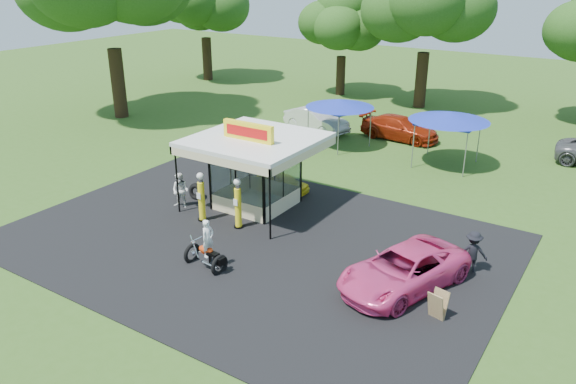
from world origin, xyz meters
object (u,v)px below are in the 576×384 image
object	(u,v)px
a_frame_sign	(438,305)
spectator_west	(181,191)
bg_car_a	(316,120)
gas_station_kiosk	(256,171)
spectator_east_a	(473,252)
gas_pump_left	(201,198)
motorcycle	(207,249)
kiosk_car	(282,182)
pink_sedan	(404,270)
tent_west	(340,104)
tent_east	(449,117)
bg_car_b	(400,128)
gas_pump_right	(238,205)

from	to	relation	value
a_frame_sign	spectator_west	xyz separation A→B (m)	(-13.10, 2.15, 0.35)
a_frame_sign	bg_car_a	xyz separation A→B (m)	(-14.33, 16.81, 0.30)
gas_station_kiosk	spectator_east_a	distance (m)	10.35
gas_pump_left	motorcycle	size ratio (longest dim) A/B	1.10
kiosk_car	spectator_east_a	bearing A→B (deg)	-105.36
pink_sedan	bg_car_a	world-z (taller)	bg_car_a
a_frame_sign	pink_sedan	world-z (taller)	pink_sedan
gas_pump_left	spectator_east_a	distance (m)	11.51
gas_pump_left	tent_west	world-z (taller)	tent_west
gas_station_kiosk	gas_pump_left	size ratio (longest dim) A/B	2.36
kiosk_car	tent_east	xyz separation A→B (m)	(5.54, 8.38, 2.33)
motorcycle	kiosk_car	size ratio (longest dim) A/B	0.74
bg_car_a	tent_west	distance (m)	3.96
pink_sedan	spectator_west	distance (m)	11.48
gas_station_kiosk	kiosk_car	world-z (taller)	gas_station_kiosk
bg_car_b	spectator_east_a	bearing A→B (deg)	-145.21
motorcycle	spectator_east_a	bearing A→B (deg)	36.97
gas_pump_right	kiosk_car	xyz separation A→B (m)	(-0.75, 4.56, -0.62)
motorcycle	tent_west	bearing A→B (deg)	106.61
bg_car_a	tent_west	xyz separation A→B (m)	(2.82, -2.04, 1.88)
spectator_east_a	tent_west	bearing A→B (deg)	-60.73
pink_sedan	gas_pump_left	bearing A→B (deg)	-163.65
motorcycle	a_frame_sign	xyz separation A→B (m)	(8.32, 1.53, -0.32)
gas_pump_left	tent_west	size ratio (longest dim) A/B	0.54
gas_pump_right	bg_car_a	world-z (taller)	gas_pump_right
gas_pump_right	bg_car_b	distance (m)	16.28
gas_pump_right	tent_west	world-z (taller)	tent_west
kiosk_car	pink_sedan	bearing A→B (deg)	-121.41
a_frame_sign	bg_car_a	bearing A→B (deg)	143.73
gas_pump_left	gas_station_kiosk	bearing A→B (deg)	68.59
gas_pump_right	bg_car_b	xyz separation A→B (m)	(0.66, 16.27, -0.35)
gas_station_kiosk	tent_west	xyz separation A→B (m)	(-1.28, 10.56, 0.90)
gas_pump_right	motorcycle	size ratio (longest dim) A/B	1.10
gas_station_kiosk	tent_west	bearing A→B (deg)	96.90
motorcycle	a_frame_sign	size ratio (longest dim) A/B	2.13
bg_car_b	tent_west	bearing A→B (deg)	144.59
gas_pump_right	tent_west	xyz separation A→B (m)	(-2.03, 12.92, 1.58)
gas_pump_left	bg_car_b	bearing A→B (deg)	81.59
gas_station_kiosk	motorcycle	distance (m)	6.12
gas_station_kiosk	bg_car_b	bearing A→B (deg)	84.22
spectator_west	gas_pump_right	bearing A→B (deg)	-15.88
spectator_west	tent_west	bearing A→B (deg)	71.63
bg_car_b	tent_west	world-z (taller)	tent_west
a_frame_sign	spectator_west	bearing A→B (deg)	-176.03
gas_pump_right	a_frame_sign	xyz separation A→B (m)	(9.48, -1.85, -0.60)
a_frame_sign	tent_east	distance (m)	15.70
gas_station_kiosk	gas_pump_left	bearing A→B (deg)	-111.41
a_frame_sign	tent_east	xyz separation A→B (m)	(-4.69, 14.80, 2.31)
bg_car_b	gas_pump_left	bearing A→B (deg)	174.94
motorcycle	tent_east	xyz separation A→B (m)	(3.63, 16.33, 2.00)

